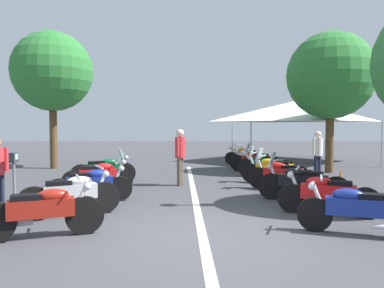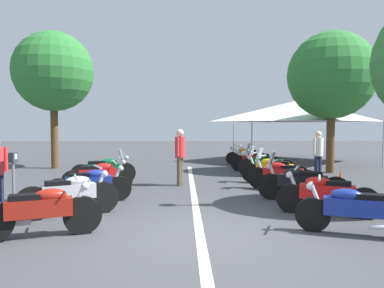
{
  "view_description": "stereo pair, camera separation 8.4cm",
  "coord_description": "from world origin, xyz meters",
  "px_view_note": "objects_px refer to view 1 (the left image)",
  "views": [
    {
      "loc": [
        -6.12,
        0.37,
        1.87
      ],
      "look_at": [
        5.86,
        0.0,
        1.28
      ],
      "focal_mm": 34.73,
      "sensor_mm": 36.0,
      "label": 1
    },
    {
      "loc": [
        -6.12,
        0.28,
        1.87
      ],
      "look_at": [
        5.86,
        0.0,
        1.28
      ],
      "focal_mm": 34.73,
      "sensor_mm": 36.0,
      "label": 2
    }
  ],
  "objects_px": {
    "motorcycle_left_row_2": "(91,184)",
    "motorcycle_right_row_2": "(302,182)",
    "motorcycle_right_row_7": "(249,158)",
    "motorcycle_right_row_4": "(273,169)",
    "bystander_0": "(180,152)",
    "roadside_tree_2": "(52,72)",
    "traffic_cone_0": "(340,181)",
    "motorcycle_right_row_1": "(327,194)",
    "motorcycle_right_row_6": "(256,161)",
    "parking_meter": "(14,171)",
    "motorcycle_right_row_0": "(358,209)",
    "bystander_2": "(318,151)",
    "roadside_tree_1": "(331,76)",
    "motorcycle_right_row_5": "(266,164)",
    "motorcycle_left_row_3": "(99,175)",
    "motorcycle_right_row_8": "(245,156)",
    "motorcycle_left_row_1": "(71,194)",
    "motorcycle_left_row_0": "(43,211)",
    "motorcycle_left_row_4": "(104,170)",
    "motorcycle_right_row_3": "(282,174)",
    "event_tent": "(297,111)"
  },
  "relations": [
    {
      "from": "motorcycle_left_row_2",
      "to": "motorcycle_right_row_2",
      "type": "height_order",
      "value": "motorcycle_right_row_2"
    },
    {
      "from": "motorcycle_left_row_2",
      "to": "motorcycle_right_row_7",
      "type": "height_order",
      "value": "motorcycle_right_row_7"
    },
    {
      "from": "motorcycle_right_row_2",
      "to": "motorcycle_right_row_4",
      "type": "relative_size",
      "value": 1.01
    },
    {
      "from": "bystander_0",
      "to": "roadside_tree_2",
      "type": "xyz_separation_m",
      "value": [
        4.92,
        5.58,
        3.19
      ]
    },
    {
      "from": "bystander_0",
      "to": "roadside_tree_2",
      "type": "bearing_deg",
      "value": 158.21
    },
    {
      "from": "motorcycle_left_row_2",
      "to": "traffic_cone_0",
      "type": "height_order",
      "value": "motorcycle_left_row_2"
    },
    {
      "from": "motorcycle_right_row_1",
      "to": "motorcycle_right_row_6",
      "type": "height_order",
      "value": "motorcycle_right_row_6"
    },
    {
      "from": "parking_meter",
      "to": "motorcycle_right_row_0",
      "type": "bearing_deg",
      "value": -10.66
    },
    {
      "from": "motorcycle_right_row_2",
      "to": "motorcycle_right_row_6",
      "type": "relative_size",
      "value": 1.02
    },
    {
      "from": "motorcycle_right_row_1",
      "to": "traffic_cone_0",
      "type": "relative_size",
      "value": 3.19
    },
    {
      "from": "roadside_tree_2",
      "to": "bystander_2",
      "type": "bearing_deg",
      "value": -110.62
    },
    {
      "from": "roadside_tree_1",
      "to": "motorcycle_left_row_2",
      "type": "bearing_deg",
      "value": 124.34
    },
    {
      "from": "motorcycle_right_row_5",
      "to": "motorcycle_right_row_6",
      "type": "distance_m",
      "value": 1.47
    },
    {
      "from": "motorcycle_left_row_3",
      "to": "motorcycle_right_row_1",
      "type": "xyz_separation_m",
      "value": [
        -2.97,
        -5.38,
        -0.01
      ]
    },
    {
      "from": "motorcycle_right_row_1",
      "to": "motorcycle_right_row_8",
      "type": "distance_m",
      "value": 10.11
    },
    {
      "from": "motorcycle_left_row_3",
      "to": "motorcycle_right_row_2",
      "type": "xyz_separation_m",
      "value": [
        -1.56,
        -5.31,
        0.01
      ]
    },
    {
      "from": "motorcycle_left_row_1",
      "to": "bystander_2",
      "type": "distance_m",
      "value": 8.57
    },
    {
      "from": "motorcycle_left_row_3",
      "to": "traffic_cone_0",
      "type": "height_order",
      "value": "motorcycle_left_row_3"
    },
    {
      "from": "motorcycle_right_row_4",
      "to": "bystander_2",
      "type": "xyz_separation_m",
      "value": [
        0.74,
        -1.71,
        0.52
      ]
    },
    {
      "from": "traffic_cone_0",
      "to": "roadside_tree_1",
      "type": "relative_size",
      "value": 0.11
    },
    {
      "from": "motorcycle_left_row_0",
      "to": "motorcycle_right_row_6",
      "type": "height_order",
      "value": "motorcycle_right_row_6"
    },
    {
      "from": "motorcycle_left_row_3",
      "to": "motorcycle_left_row_4",
      "type": "relative_size",
      "value": 0.98
    },
    {
      "from": "motorcycle_right_row_5",
      "to": "motorcycle_right_row_7",
      "type": "distance_m",
      "value": 2.85
    },
    {
      "from": "motorcycle_right_row_3",
      "to": "traffic_cone_0",
      "type": "distance_m",
      "value": 1.65
    },
    {
      "from": "bystander_0",
      "to": "motorcycle_right_row_1",
      "type": "bearing_deg",
      "value": -32.63
    },
    {
      "from": "motorcycle_left_row_1",
      "to": "roadside_tree_2",
      "type": "bearing_deg",
      "value": 83.95
    },
    {
      "from": "motorcycle_right_row_2",
      "to": "roadside_tree_1",
      "type": "height_order",
      "value": "roadside_tree_1"
    },
    {
      "from": "motorcycle_left_row_1",
      "to": "roadside_tree_1",
      "type": "xyz_separation_m",
      "value": [
        7.0,
        -8.21,
        3.39
      ]
    },
    {
      "from": "motorcycle_right_row_7",
      "to": "motorcycle_left_row_2",
      "type": "bearing_deg",
      "value": 85.14
    },
    {
      "from": "traffic_cone_0",
      "to": "bystander_2",
      "type": "xyz_separation_m",
      "value": [
        2.23,
        -0.16,
        0.7
      ]
    },
    {
      "from": "motorcycle_left_row_2",
      "to": "roadside_tree_1",
      "type": "height_order",
      "value": "roadside_tree_1"
    },
    {
      "from": "motorcycle_left_row_4",
      "to": "motorcycle_left_row_1",
      "type": "bearing_deg",
      "value": -109.39
    },
    {
      "from": "bystander_0",
      "to": "motorcycle_left_row_4",
      "type": "bearing_deg",
      "value": -166.21
    },
    {
      "from": "motorcycle_right_row_7",
      "to": "roadside_tree_1",
      "type": "distance_m",
      "value": 4.76
    },
    {
      "from": "motorcycle_left_row_4",
      "to": "traffic_cone_0",
      "type": "bearing_deg",
      "value": -33.55
    },
    {
      "from": "motorcycle_right_row_4",
      "to": "bystander_0",
      "type": "bearing_deg",
      "value": 30.19
    },
    {
      "from": "traffic_cone_0",
      "to": "roadside_tree_2",
      "type": "xyz_separation_m",
      "value": [
        6.11,
        10.15,
        3.94
      ]
    },
    {
      "from": "motorcycle_left_row_4",
      "to": "motorcycle_right_row_2",
      "type": "relative_size",
      "value": 0.96
    },
    {
      "from": "motorcycle_right_row_8",
      "to": "motorcycle_left_row_1",
      "type": "bearing_deg",
      "value": 81.52
    },
    {
      "from": "motorcycle_left_row_0",
      "to": "motorcycle_right_row_6",
      "type": "bearing_deg",
      "value": 39.0
    },
    {
      "from": "motorcycle_left_row_1",
      "to": "roadside_tree_2",
      "type": "relative_size",
      "value": 0.32
    },
    {
      "from": "motorcycle_right_row_1",
      "to": "motorcycle_right_row_2",
      "type": "bearing_deg",
      "value": -64.67
    },
    {
      "from": "motorcycle_left_row_0",
      "to": "motorcycle_left_row_2",
      "type": "height_order",
      "value": "motorcycle_left_row_0"
    },
    {
      "from": "motorcycle_right_row_6",
      "to": "parking_meter",
      "type": "relative_size",
      "value": 1.55
    },
    {
      "from": "traffic_cone_0",
      "to": "bystander_0",
      "type": "height_order",
      "value": "bystander_0"
    },
    {
      "from": "motorcycle_left_row_0",
      "to": "bystander_0",
      "type": "distance_m",
      "value": 5.88
    },
    {
      "from": "motorcycle_left_row_1",
      "to": "motorcycle_right_row_5",
      "type": "xyz_separation_m",
      "value": [
        5.75,
        -5.36,
        0.01
      ]
    },
    {
      "from": "motorcycle_left_row_0",
      "to": "event_tent",
      "type": "xyz_separation_m",
      "value": [
        13.1,
        -8.36,
        2.19
      ]
    },
    {
      "from": "bystander_2",
      "to": "motorcycle_right_row_7",
      "type": "bearing_deg",
      "value": -9.55
    },
    {
      "from": "motorcycle_right_row_0",
      "to": "motorcycle_right_row_7",
      "type": "distance_m",
      "value": 10.05
    }
  ]
}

